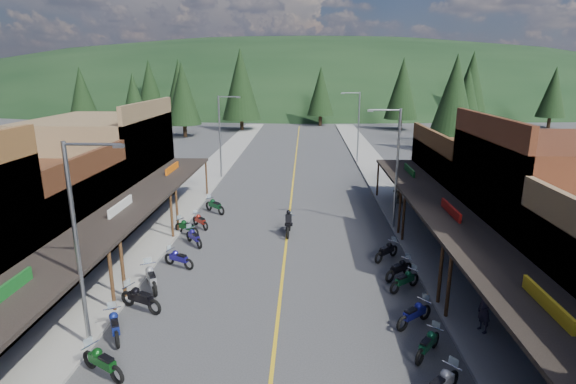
# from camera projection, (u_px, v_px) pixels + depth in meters

# --- Properties ---
(ground) EXTENTS (220.00, 220.00, 0.00)m
(ground) POSITION_uv_depth(u_px,v_px,m) (282.00, 280.00, 22.80)
(ground) COLOR #38383A
(ground) RESTS_ON ground
(centerline) EXTENTS (0.15, 90.00, 0.01)m
(centerline) POSITION_uv_depth(u_px,v_px,m) (293.00, 184.00, 42.09)
(centerline) COLOR gold
(centerline) RESTS_ON ground
(sidewalk_west) EXTENTS (3.40, 94.00, 0.15)m
(sidewalk_west) POSITION_uv_depth(u_px,v_px,m) (201.00, 182.00, 42.38)
(sidewalk_west) COLOR gray
(sidewalk_west) RESTS_ON ground
(sidewalk_east) EXTENTS (3.40, 94.00, 0.15)m
(sidewalk_east) POSITION_uv_depth(u_px,v_px,m) (386.00, 184.00, 41.75)
(sidewalk_east) COLOR gray
(sidewalk_east) RESTS_ON ground
(shop_west_2) EXTENTS (10.90, 9.00, 6.20)m
(shop_west_2) POSITION_uv_depth(u_px,v_px,m) (30.00, 219.00, 24.28)
(shop_west_2) COLOR #3F2111
(shop_west_2) RESTS_ON ground
(shop_west_3) EXTENTS (10.90, 10.20, 8.20)m
(shop_west_3) POSITION_uv_depth(u_px,v_px,m) (104.00, 165.00, 33.27)
(shop_west_3) COLOR brown
(shop_west_3) RESTS_ON ground
(shop_east_2) EXTENTS (10.90, 9.00, 8.20)m
(shop_east_2) POSITION_uv_depth(u_px,v_px,m) (551.00, 207.00, 23.02)
(shop_east_2) COLOR #562B19
(shop_east_2) RESTS_ON ground
(shop_east_3) EXTENTS (10.90, 10.20, 6.20)m
(shop_east_3) POSITION_uv_depth(u_px,v_px,m) (479.00, 181.00, 32.53)
(shop_east_3) COLOR #4C2D16
(shop_east_3) RESTS_ON ground
(streetlight_0) EXTENTS (2.16, 0.18, 8.00)m
(streetlight_0) POSITION_uv_depth(u_px,v_px,m) (80.00, 239.00, 16.10)
(streetlight_0) COLOR gray
(streetlight_0) RESTS_ON ground
(streetlight_1) EXTENTS (2.16, 0.18, 8.00)m
(streetlight_1) POSITION_uv_depth(u_px,v_px,m) (221.00, 133.00, 43.10)
(streetlight_1) COLOR gray
(streetlight_1) RESTS_ON ground
(streetlight_2) EXTENTS (2.16, 0.18, 8.00)m
(streetlight_2) POSITION_uv_depth(u_px,v_px,m) (395.00, 164.00, 29.09)
(streetlight_2) COLOR gray
(streetlight_2) RESTS_ON ground
(streetlight_3) EXTENTS (2.16, 0.18, 8.00)m
(streetlight_3) POSITION_uv_depth(u_px,v_px,m) (357.00, 124.00, 50.30)
(streetlight_3) COLOR gray
(streetlight_3) RESTS_ON ground
(ridge_hill) EXTENTS (310.00, 140.00, 60.00)m
(ridge_hill) POSITION_uv_depth(u_px,v_px,m) (302.00, 101.00, 152.97)
(ridge_hill) COLOR black
(ridge_hill) RESTS_ON ground
(pine_0) EXTENTS (5.04, 5.04, 11.00)m
(pine_0) POSITION_uv_depth(u_px,v_px,m) (82.00, 92.00, 82.34)
(pine_0) COLOR black
(pine_0) RESTS_ON ground
(pine_1) EXTENTS (5.88, 5.88, 12.50)m
(pine_1) POSITION_uv_depth(u_px,v_px,m) (179.00, 86.00, 89.27)
(pine_1) COLOR black
(pine_1) RESTS_ON ground
(pine_2) EXTENTS (6.72, 6.72, 14.00)m
(pine_2) POSITION_uv_depth(u_px,v_px,m) (241.00, 84.00, 76.99)
(pine_2) COLOR black
(pine_2) RESTS_ON ground
(pine_3) EXTENTS (5.04, 5.04, 11.00)m
(pine_3) POSITION_uv_depth(u_px,v_px,m) (321.00, 91.00, 84.59)
(pine_3) COLOR black
(pine_3) RESTS_ON ground
(pine_4) EXTENTS (5.88, 5.88, 12.50)m
(pine_4) POSITION_uv_depth(u_px,v_px,m) (402.00, 88.00, 78.10)
(pine_4) COLOR black
(pine_4) RESTS_ON ground
(pine_5) EXTENTS (6.72, 6.72, 14.00)m
(pine_5) POSITION_uv_depth(u_px,v_px,m) (471.00, 82.00, 88.89)
(pine_5) COLOR black
(pine_5) RESTS_ON ground
(pine_6) EXTENTS (5.04, 5.04, 11.00)m
(pine_6) POSITION_uv_depth(u_px,v_px,m) (553.00, 92.00, 81.14)
(pine_6) COLOR black
(pine_6) RESTS_ON ground
(pine_7) EXTENTS (5.88, 5.88, 12.50)m
(pine_7) POSITION_uv_depth(u_px,v_px,m) (150.00, 85.00, 95.35)
(pine_7) COLOR black
(pine_7) RESTS_ON ground
(pine_8) EXTENTS (4.48, 4.48, 10.00)m
(pine_8) POSITION_uv_depth(u_px,v_px,m) (134.00, 103.00, 60.60)
(pine_8) COLOR black
(pine_8) RESTS_ON ground
(pine_9) EXTENTS (4.93, 4.93, 10.80)m
(pine_9) POSITION_uv_depth(u_px,v_px,m) (467.00, 99.00, 63.64)
(pine_9) COLOR black
(pine_9) RESTS_ON ground
(pine_10) EXTENTS (5.38, 5.38, 11.60)m
(pine_10) POSITION_uv_depth(u_px,v_px,m) (183.00, 94.00, 69.89)
(pine_10) COLOR black
(pine_10) RESTS_ON ground
(pine_11) EXTENTS (5.82, 5.82, 12.40)m
(pine_11) POSITION_uv_depth(u_px,v_px,m) (454.00, 96.00, 56.83)
(pine_11) COLOR black
(pine_11) RESTS_ON ground
(bike_west_4) EXTENTS (2.19, 1.70, 1.22)m
(bike_west_4) POSITION_uv_depth(u_px,v_px,m) (102.00, 361.00, 15.52)
(bike_west_4) COLOR #0C4013
(bike_west_4) RESTS_ON ground
(bike_west_5) EXTENTS (1.61, 2.19, 1.20)m
(bike_west_5) POSITION_uv_depth(u_px,v_px,m) (115.00, 324.00, 17.77)
(bike_west_5) COLOR navy
(bike_west_5) RESTS_ON ground
(bike_west_6) EXTENTS (2.35, 1.64, 1.28)m
(bike_west_6) POSITION_uv_depth(u_px,v_px,m) (140.00, 297.00, 19.79)
(bike_west_6) COLOR black
(bike_west_6) RESTS_ON ground
(bike_west_7) EXTENTS (1.78, 2.39, 1.31)m
(bike_west_7) POSITION_uv_depth(u_px,v_px,m) (151.00, 277.00, 21.72)
(bike_west_7) COLOR #97989C
(bike_west_7) RESTS_ON ground
(bike_west_8) EXTENTS (2.05, 1.49, 1.12)m
(bike_west_8) POSITION_uv_depth(u_px,v_px,m) (179.00, 258.00, 24.17)
(bike_west_8) COLOR navy
(bike_west_8) RESTS_ON ground
(bike_west_9) EXTENTS (1.78, 2.01, 1.16)m
(bike_west_9) POSITION_uv_depth(u_px,v_px,m) (194.00, 236.00, 27.24)
(bike_west_9) COLOR navy
(bike_west_9) RESTS_ON ground
(bike_west_10) EXTENTS (2.09, 1.67, 1.17)m
(bike_west_10) POSITION_uv_depth(u_px,v_px,m) (187.00, 226.00, 28.95)
(bike_west_10) COLOR #0B3A16
(bike_west_10) RESTS_ON ground
(bike_west_11) EXTENTS (1.75, 1.85, 1.09)m
(bike_west_11) POSITION_uv_depth(u_px,v_px,m) (200.00, 220.00, 30.25)
(bike_west_11) COLOR maroon
(bike_west_11) RESTS_ON ground
(bike_west_12) EXTENTS (2.09, 2.02, 1.24)m
(bike_west_12) POSITION_uv_depth(u_px,v_px,m) (215.00, 205.00, 33.41)
(bike_west_12) COLOR #0B371A
(bike_west_12) RESTS_ON ground
(bike_east_4) EXTENTS (1.99, 1.94, 1.19)m
(bike_east_4) POSITION_uv_depth(u_px,v_px,m) (441.00, 384.00, 14.40)
(bike_east_4) COLOR #AAA9AF
(bike_east_4) RESTS_ON ground
(bike_east_5) EXTENTS (1.70, 1.94, 1.11)m
(bike_east_5) POSITION_uv_depth(u_px,v_px,m) (428.00, 343.00, 16.63)
(bike_east_5) COLOR #0C3C24
(bike_east_5) RESTS_ON ground
(bike_east_6) EXTENTS (2.05, 1.84, 1.18)m
(bike_east_6) POSITION_uv_depth(u_px,v_px,m) (414.00, 313.00, 18.63)
(bike_east_6) COLOR navy
(bike_east_6) RESTS_ON ground
(bike_east_7) EXTENTS (1.96, 1.75, 1.13)m
(bike_east_7) POSITION_uv_depth(u_px,v_px,m) (405.00, 279.00, 21.65)
(bike_east_7) COLOR #0C4022
(bike_east_7) RESTS_ON ground
(bike_east_8) EXTENTS (1.95, 1.84, 1.15)m
(bike_east_8) POSITION_uv_depth(u_px,v_px,m) (399.00, 268.00, 22.87)
(bike_east_8) COLOR black
(bike_east_8) RESTS_ON ground
(bike_east_9) EXTENTS (1.91, 1.94, 1.17)m
(bike_east_9) POSITION_uv_depth(u_px,v_px,m) (387.00, 250.00, 25.11)
(bike_east_9) COLOR black
(bike_east_9) RESTS_ON ground
(rider_on_bike) EXTENTS (0.84, 2.30, 1.74)m
(rider_on_bike) POSITION_uv_depth(u_px,v_px,m) (289.00, 224.00, 29.01)
(rider_on_bike) COLOR black
(rider_on_bike) RESTS_ON ground
(pedestrian_east_a) EXTENTS (0.63, 0.77, 1.82)m
(pedestrian_east_a) POSITION_uv_depth(u_px,v_px,m) (485.00, 311.00, 17.87)
(pedestrian_east_a) COLOR #211D2C
(pedestrian_east_a) RESTS_ON sidewalk_east
(pedestrian_east_b) EXTENTS (1.04, 0.83, 1.86)m
(pedestrian_east_b) POSITION_uv_depth(u_px,v_px,m) (398.00, 192.00, 35.33)
(pedestrian_east_b) COLOR brown
(pedestrian_east_b) RESTS_ON sidewalk_east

